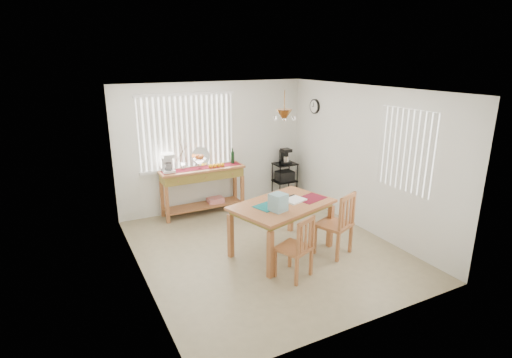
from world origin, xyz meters
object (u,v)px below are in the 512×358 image
cart_items (285,156)px  dining_table (282,209)px  wire_cart (285,177)px  chair_right (336,224)px  chair_left (296,248)px  sideboard (203,179)px

cart_items → dining_table: 2.61m
wire_cart → chair_right: chair_right is taller
cart_items → chair_left: bearing=-118.3°
dining_table → chair_right: size_ratio=1.70×
dining_table → wire_cart: bearing=57.9°
sideboard → wire_cart: sideboard is taller
cart_items → chair_right: (-0.65, -2.67, -0.45)m
cart_items → dining_table: (-1.38, -2.21, -0.22)m
dining_table → chair_right: bearing=-32.7°
sideboard → chair_left: size_ratio=1.79×
sideboard → chair_right: chair_right is taller
chair_left → chair_right: 1.01m
sideboard → chair_left: 3.00m
dining_table → chair_left: bearing=-106.4°
sideboard → cart_items: bearing=0.5°
chair_left → dining_table: bearing=73.6°
cart_items → sideboard: bearing=-179.5°
cart_items → dining_table: bearing=-122.0°
wire_cart → cart_items: size_ratio=2.43×
cart_items → dining_table: size_ratio=0.19×
wire_cart → dining_table: (-1.38, -2.20, 0.25)m
wire_cart → cart_items: (0.00, 0.01, 0.48)m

